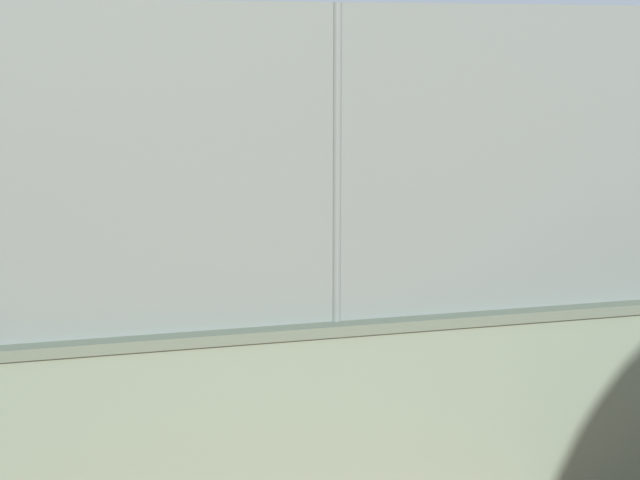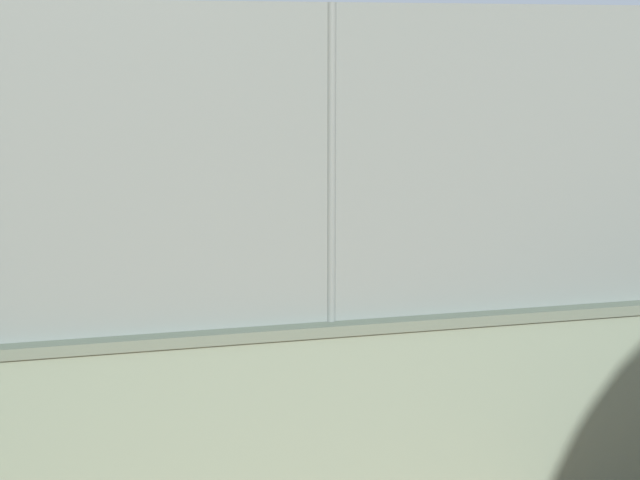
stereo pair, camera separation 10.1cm
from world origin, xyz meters
TOP-DOWN VIEW (x-y plane):
  - ground_plane at (0.00, 0.00)m, footprint 260.00×260.00m
  - perimeter_wall at (-0.35, 10.48)m, footprint 28.03×1.21m
  - fence_panel_on_wall at (-0.35, 10.48)m, footprint 27.53×0.94m
  - player_at_service_line at (-3.40, 7.03)m, footprint 1.16×0.72m
  - player_foreground_swinging at (-4.60, 3.80)m, footprint 0.78×1.25m
  - player_baseline_waiting at (-4.17, 0.46)m, footprint 0.70×1.22m
  - sports_ball at (-1.97, 7.83)m, footprint 0.14×0.14m

SIDE VIEW (x-z plane):
  - ground_plane at x=0.00m, z-range 0.00..0.00m
  - perimeter_wall at x=-0.35m, z-range 0.01..1.63m
  - player_baseline_waiting at x=-4.17m, z-range 0.12..1.59m
  - player_at_service_line at x=-3.40m, z-range 0.13..1.61m
  - player_foreground_swinging at x=-4.60m, z-range 0.15..1.82m
  - sports_ball at x=-1.97m, z-range 1.06..1.20m
  - fence_panel_on_wall at x=-0.35m, z-range 1.63..3.91m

